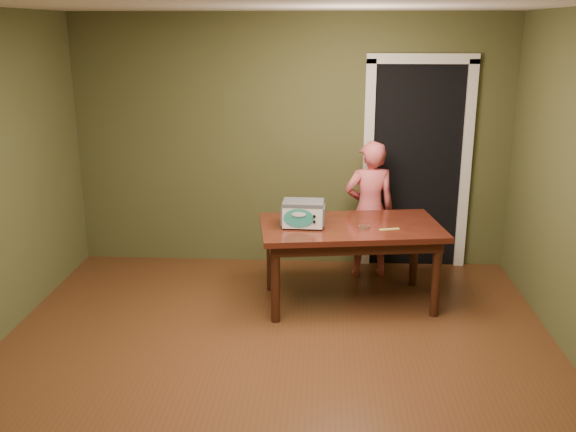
{
  "coord_description": "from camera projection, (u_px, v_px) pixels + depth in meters",
  "views": [
    {
      "loc": [
        0.35,
        -4.06,
        2.45
      ],
      "look_at": [
        0.06,
        1.0,
        0.95
      ],
      "focal_mm": 40.0,
      "sensor_mm": 36.0,
      "label": 1
    }
  ],
  "objects": [
    {
      "name": "doorway",
      "position": [
        413.0,
        162.0,
        6.9
      ],
      "size": [
        1.1,
        0.66,
        2.25
      ],
      "color": "black",
      "rests_on": "ground"
    },
    {
      "name": "child",
      "position": [
        369.0,
        209.0,
        6.41
      ],
      "size": [
        0.55,
        0.41,
        1.39
      ],
      "primitive_type": "imported",
      "rotation": [
        0.0,
        0.0,
        3.3
      ],
      "color": "#D7585D",
      "rests_on": "floor"
    },
    {
      "name": "room_shell",
      "position": [
        270.0,
        147.0,
        4.12
      ],
      "size": [
        4.52,
        5.02,
        2.61
      ],
      "color": "#484D29",
      "rests_on": "ground"
    },
    {
      "name": "baking_pan",
      "position": [
        364.0,
        227.0,
        5.64
      ],
      "size": [
        0.1,
        0.1,
        0.02
      ],
      "color": "silver",
      "rests_on": "dining_table"
    },
    {
      "name": "dining_table",
      "position": [
        350.0,
        235.0,
        5.76
      ],
      "size": [
        1.71,
        1.12,
        0.75
      ],
      "rotation": [
        0.0,
        0.0,
        0.14
      ],
      "color": "#39160C",
      "rests_on": "floor"
    },
    {
      "name": "toy_oven",
      "position": [
        303.0,
        213.0,
        5.64
      ],
      "size": [
        0.39,
        0.27,
        0.23
      ],
      "rotation": [
        0.0,
        0.0,
        -0.03
      ],
      "color": "#4C4F54",
      "rests_on": "dining_table"
    },
    {
      "name": "spatula",
      "position": [
        389.0,
        229.0,
        5.59
      ],
      "size": [
        0.18,
        0.07,
        0.01
      ],
      "primitive_type": "cube",
      "rotation": [
        0.0,
        0.0,
        0.27
      ],
      "color": "#D9D65E",
      "rests_on": "dining_table"
    },
    {
      "name": "floor",
      "position": [
        272.0,
        382.0,
        4.6
      ],
      "size": [
        5.0,
        5.0,
        0.0
      ],
      "primitive_type": "plane",
      "color": "#4F2F16",
      "rests_on": "ground"
    }
  ]
}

